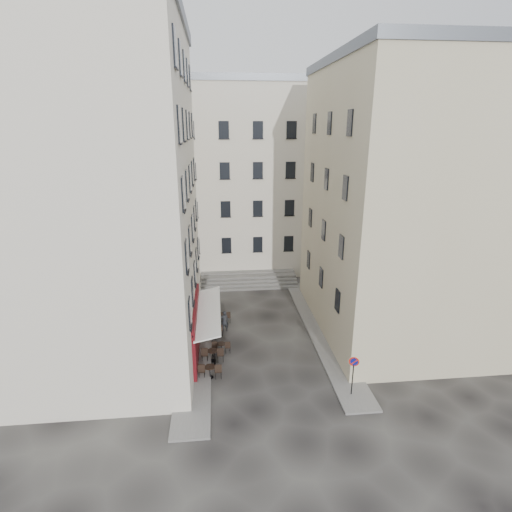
{
  "coord_description": "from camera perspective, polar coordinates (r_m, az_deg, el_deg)",
  "views": [
    {
      "loc": [
        -2.88,
        -22.58,
        14.35
      ],
      "look_at": [
        -0.18,
        4.0,
        5.61
      ],
      "focal_mm": 28.0,
      "sensor_mm": 36.0,
      "label": 1
    }
  ],
  "objects": [
    {
      "name": "sidewalk_right",
      "position": [
        30.22,
        9.21,
        -10.37
      ],
      "size": [
        2.0,
        18.0,
        0.12
      ],
      "primitive_type": "cube",
      "color": "slate",
      "rests_on": "ground"
    },
    {
      "name": "bistro_table_c",
      "position": [
        27.17,
        -4.99,
        -12.78
      ],
      "size": [
        1.22,
        0.57,
        0.86
      ],
      "color": "black",
      "rests_on": "ground"
    },
    {
      "name": "bollard_near",
      "position": [
        25.64,
        -5.89,
        -14.64
      ],
      "size": [
        0.12,
        0.12,
        0.98
      ],
      "color": "black",
      "rests_on": "ground"
    },
    {
      "name": "bistro_table_e",
      "position": [
        30.89,
        -4.9,
        -8.67
      ],
      "size": [
        1.31,
        0.62,
        0.92
      ],
      "color": "black",
      "rests_on": "ground"
    },
    {
      "name": "ground",
      "position": [
        26.91,
        1.29,
        -14.13
      ],
      "size": [
        90.0,
        90.0,
        0.0
      ],
      "primitive_type": "plane",
      "color": "black",
      "rests_on": "ground"
    },
    {
      "name": "bistro_table_b",
      "position": [
        26.3,
        -6.21,
        -13.77
      ],
      "size": [
        1.42,
        0.67,
        1.0
      ],
      "color": "black",
      "rests_on": "ground"
    },
    {
      "name": "building_right",
      "position": [
        29.74,
        21.21,
        7.13
      ],
      "size": [
        12.2,
        14.2,
        18.6
      ],
      "color": "#C0B48E",
      "rests_on": "ground"
    },
    {
      "name": "bistro_table_d",
      "position": [
        29.22,
        -5.99,
        -10.44
      ],
      "size": [
        1.22,
        0.57,
        0.86
      ],
      "color": "black",
      "rests_on": "ground"
    },
    {
      "name": "building_left",
      "position": [
        27.0,
        -22.35,
        8.15
      ],
      "size": [
        12.2,
        16.2,
        20.6
      ],
      "color": "beige",
      "rests_on": "ground"
    },
    {
      "name": "cafe_storefront",
      "position": [
        26.72,
        -8.32,
        -9.93
      ],
      "size": [
        1.74,
        7.3,
        3.5
      ],
      "color": "#470A0C",
      "rests_on": "ground"
    },
    {
      "name": "sidewalk_left",
      "position": [
        30.23,
        -8.3,
        -10.32
      ],
      "size": [
        2.0,
        22.0,
        0.12
      ],
      "primitive_type": "cube",
      "color": "slate",
      "rests_on": "ground"
    },
    {
      "name": "building_back",
      "position": [
        41.93,
        -3.24,
        11.17
      ],
      "size": [
        18.2,
        10.2,
        18.6
      ],
      "color": "beige",
      "rests_on": "ground"
    },
    {
      "name": "no_parking_sign",
      "position": [
        23.2,
        13.75,
        -15.37
      ],
      "size": [
        0.54,
        0.21,
        2.48
      ],
      "rotation": [
        0.0,
        0.0,
        -0.33
      ],
      "color": "black",
      "rests_on": "ground"
    },
    {
      "name": "bistro_table_a",
      "position": [
        24.82,
        -6.59,
        -15.95
      ],
      "size": [
        1.4,
        0.66,
        0.98
      ],
      "color": "black",
      "rests_on": "ground"
    },
    {
      "name": "stone_steps",
      "position": [
        37.94,
        -1.03,
        -3.47
      ],
      "size": [
        9.0,
        3.15,
        0.8
      ],
      "color": "#615F5C",
      "rests_on": "ground"
    },
    {
      "name": "pedestrian",
      "position": [
        29.54,
        -4.53,
        -9.25
      ],
      "size": [
        0.66,
        0.5,
        1.61
      ],
      "primitive_type": "imported",
      "rotation": [
        0.0,
        0.0,
        3.36
      ],
      "color": "black",
      "rests_on": "ground"
    },
    {
      "name": "bollard_mid",
      "position": [
        28.64,
        -5.92,
        -10.86
      ],
      "size": [
        0.12,
        0.12,
        0.98
      ],
      "color": "black",
      "rests_on": "ground"
    },
    {
      "name": "bollard_far",
      "position": [
        31.75,
        -5.94,
        -7.81
      ],
      "size": [
        0.12,
        0.12,
        0.98
      ],
      "color": "black",
      "rests_on": "ground"
    }
  ]
}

